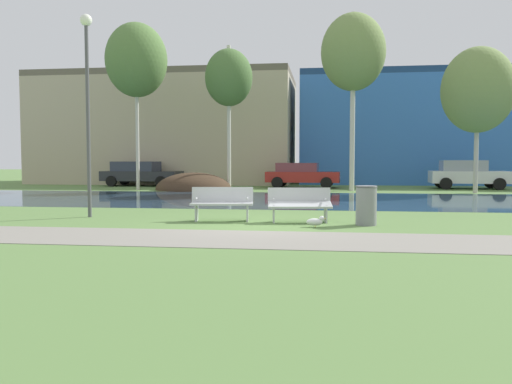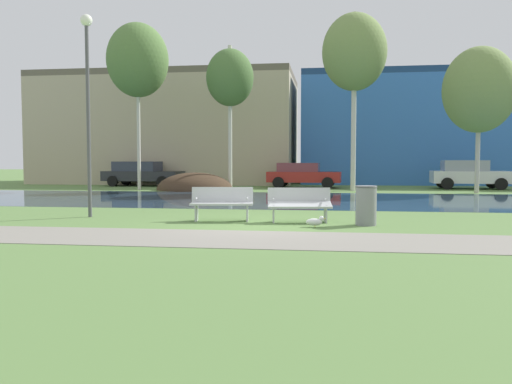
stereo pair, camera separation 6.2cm
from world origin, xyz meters
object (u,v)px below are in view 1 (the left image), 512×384
trash_bin (366,205)px  streetlamp (87,83)px  bench_left (222,203)px  parked_van_nearest_dark (140,173)px  parked_sedan_second_red (302,175)px  parked_hatch_third_white (467,174)px  bench_right (300,204)px  seagull (316,221)px

trash_bin → streetlamp: (-7.44, 0.81, 3.17)m
bench_left → parked_van_nearest_dark: bearing=116.4°
parked_sedan_second_red → parked_hatch_third_white: parked_hatch_third_white is taller
parked_van_nearest_dark → parked_sedan_second_red: size_ratio=1.14×
trash_bin → parked_van_nearest_dark: size_ratio=0.20×
bench_right → parked_hatch_third_white: parked_hatch_third_white is taller
seagull → streetlamp: (-6.23, 1.35, 3.53)m
bench_left → parked_van_nearest_dark: (-8.52, 17.19, 0.31)m
bench_left → streetlamp: bearing=173.5°
bench_left → bench_right: same height
bench_left → parked_sedan_second_red: (1.26, 16.63, 0.28)m
bench_left → trash_bin: size_ratio=1.73×
bench_right → streetlamp: size_ratio=0.30×
bench_left → bench_right: (2.00, 0.00, 0.00)m
seagull → parked_hatch_third_white: bearing=65.8°
trash_bin → bench_right: bearing=166.8°
parked_van_nearest_dark → seagull: bearing=-58.9°
bench_right → parked_sedan_second_red: size_ratio=0.39×
bench_right → parked_van_nearest_dark: (-10.52, 17.19, 0.31)m
parked_sedan_second_red → bench_right: bearing=-87.5°
seagull → parked_hatch_third_white: (7.87, 17.53, 0.68)m
seagull → bench_right: bearing=114.7°
trash_bin → parked_hatch_third_white: 18.26m
streetlamp → parked_hatch_third_white: bearing=48.9°
trash_bin → streetlamp: 8.13m
streetlamp → parked_hatch_third_white: streetlamp is taller
bench_right → parked_hatch_third_white: bearing=63.5°
parked_sedan_second_red → parked_hatch_third_white: (9.03, -0.02, 0.06)m
parked_van_nearest_dark → parked_hatch_third_white: bearing=-1.8°
trash_bin → parked_van_nearest_dark: (-12.15, 17.57, 0.29)m
bench_right → seagull: (0.42, -0.92, -0.34)m
trash_bin → seagull: bearing=-155.8°
bench_right → parked_van_nearest_dark: parked_van_nearest_dark is taller
bench_right → trash_bin: trash_bin is taller
bench_right → trash_bin: 1.67m
parked_sedan_second_red → parked_hatch_third_white: 9.03m
bench_right → parked_sedan_second_red: bearing=92.5°
trash_bin → streetlamp: size_ratio=0.17×
parked_hatch_third_white → parked_sedan_second_red: bearing=179.9°
bench_right → parked_sedan_second_red: 16.65m
trash_bin → seagull: 1.37m
bench_left → trash_bin: 3.64m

